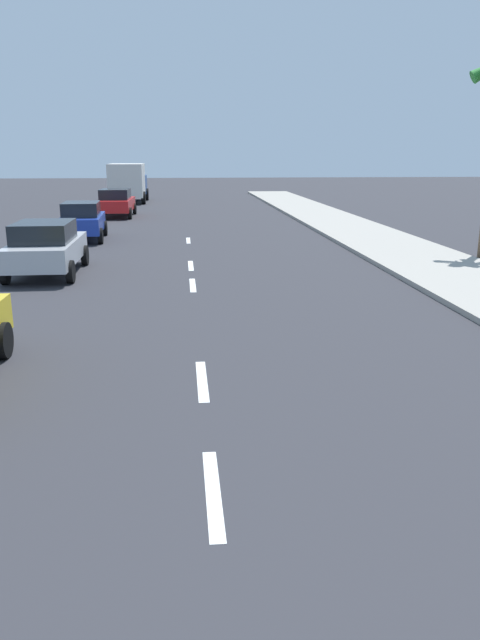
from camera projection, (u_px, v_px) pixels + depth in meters
name	position (u px, v px, depth m)	size (l,w,h in m)	color
ground_plane	(194.00, 295.00, 15.52)	(160.00, 160.00, 0.00)	#2D2D33
sidewalk_strip	(452.00, 272.00, 18.13)	(3.60, 80.00, 0.14)	#9E998E
lane_stripe_3	(213.00, 492.00, 6.46)	(0.16, 1.80, 0.01)	white
lane_stripe_4	(202.00, 380.00, 9.64)	(0.16, 1.80, 0.01)	white
lane_stripe_5	(193.00, 285.00, 16.66)	(0.16, 1.80, 0.01)	white
lane_stripe_6	(191.00, 266.00, 19.58)	(0.16, 1.80, 0.01)	white
lane_stripe_7	(188.00, 240.00, 25.29)	(0.16, 1.80, 0.01)	white
parked_car_silver	(46.00, 246.00, 17.96)	(1.98, 4.22, 1.57)	#B7BABF
parked_car_blue	(82.00, 220.00, 25.24)	(1.95, 3.91, 1.57)	#1E389E
parked_car_red	(116.00, 202.00, 34.66)	(2.04, 4.31, 1.57)	red
delivery_truck	(128.00, 182.00, 44.89)	(2.70, 6.25, 2.80)	#23478C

